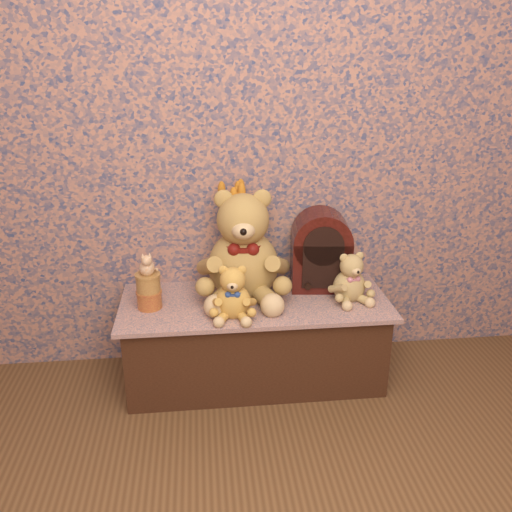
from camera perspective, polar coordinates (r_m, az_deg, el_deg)
The scene contains 10 objects.
display_shelf at distance 2.59m, azimuth -0.12°, elevation -8.88°, with size 1.24×0.52×0.42m, color #334768.
teddy_large at distance 2.46m, azimuth -1.38°, elevation 1.82°, with size 0.43×0.52×0.55m, color #AC8742, non-canonical shape.
teddy_medium at distance 2.31m, azimuth -2.47°, elevation -3.50°, with size 0.20×0.24×0.25m, color #AF7931, non-canonical shape.
teddy_small at distance 2.49m, azimuth 9.96°, elevation -1.93°, with size 0.20×0.23×0.25m, color tan, non-canonical shape.
cathedral_radio at distance 2.58m, azimuth 6.91°, elevation 0.70°, with size 0.28×0.20×0.38m, color #340E09, non-canonical shape.
ceramic_vase at distance 2.58m, azimuth -2.06°, elevation -1.52°, with size 0.11×0.11×0.19m, color tan.
dried_stalks at distance 2.47m, azimuth -2.16°, elevation 5.24°, with size 0.23×0.23×0.45m, color #C3721F, non-canonical shape.
biscuit_tin_lower at distance 2.45m, azimuth -11.26°, elevation -4.56°, with size 0.11×0.11×0.08m, color gold.
biscuit_tin_upper at distance 2.42m, azimuth -11.40°, elevation -2.83°, with size 0.11×0.11×0.08m, color #D7BE5E.
cat_figurine at distance 2.38m, azimuth -11.57°, elevation -0.70°, with size 0.08×0.09×0.11m, color silver, non-canonical shape.
Camera 1 is at (-0.23, -0.97, 1.52)m, focal length 37.61 mm.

